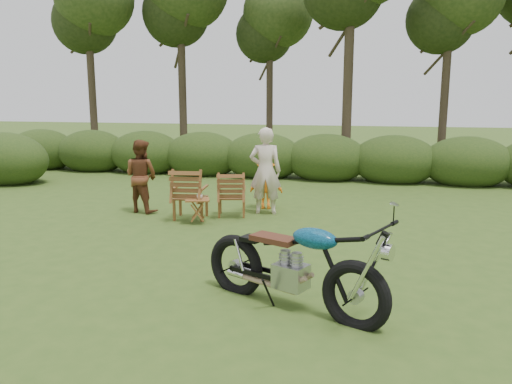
% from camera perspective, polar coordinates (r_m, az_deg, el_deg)
% --- Properties ---
extents(ground, '(80.00, 80.00, 0.00)m').
position_cam_1_polar(ground, '(6.82, -0.43, -10.28)').
color(ground, '#334D19').
rests_on(ground, ground).
extents(tree_line, '(22.52, 11.62, 8.14)m').
position_cam_1_polar(tree_line, '(16.00, 10.50, 15.40)').
color(tree_line, '#34261C').
rests_on(tree_line, ground).
extents(motorcycle, '(2.50, 1.73, 1.34)m').
position_cam_1_polar(motorcycle, '(6.10, 3.96, -12.91)').
color(motorcycle, '#0C71A7').
rests_on(motorcycle, ground).
extents(lawn_chair_right, '(0.78, 0.78, 0.94)m').
position_cam_1_polar(lawn_chair_right, '(10.55, -2.77, -2.71)').
color(lawn_chair_right, brown).
rests_on(lawn_chair_right, ground).
extents(lawn_chair_left, '(0.81, 0.81, 1.04)m').
position_cam_1_polar(lawn_chair_left, '(10.38, -7.44, -3.01)').
color(lawn_chair_left, brown).
rests_on(lawn_chair_left, ground).
extents(side_table, '(0.58, 0.53, 0.49)m').
position_cam_1_polar(side_table, '(9.91, -6.69, -2.19)').
color(side_table, brown).
rests_on(side_table, ground).
extents(cup, '(0.15, 0.15, 0.09)m').
position_cam_1_polar(cup, '(9.85, -6.45, -0.53)').
color(cup, beige).
rests_on(cup, side_table).
extents(adult_a, '(0.75, 0.56, 1.85)m').
position_cam_1_polar(adult_a, '(10.75, 1.06, -2.46)').
color(adult_a, beige).
rests_on(adult_a, ground).
extents(adult_b, '(0.88, 0.76, 1.57)m').
position_cam_1_polar(adult_b, '(11.18, -12.83, -2.20)').
color(adult_b, brown).
rests_on(adult_b, ground).
extents(child, '(0.75, 0.46, 1.13)m').
position_cam_1_polar(child, '(11.22, 1.15, -1.89)').
color(child, orange).
rests_on(child, ground).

